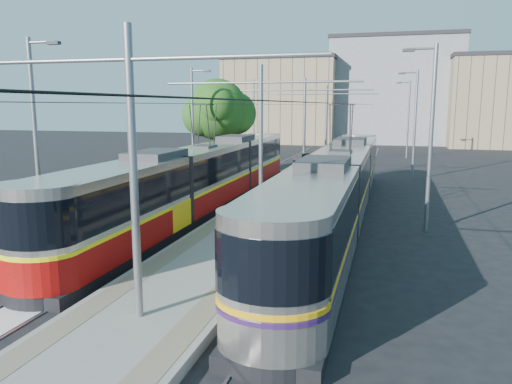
% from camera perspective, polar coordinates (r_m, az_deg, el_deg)
% --- Properties ---
extents(ground, '(160.00, 160.00, 0.00)m').
position_cam_1_polar(ground, '(16.59, -6.52, -9.43)').
color(ground, black).
rests_on(ground, ground).
extents(platform, '(4.00, 50.00, 0.30)m').
position_cam_1_polar(platform, '(32.51, 4.54, 0.43)').
color(platform, gray).
rests_on(platform, ground).
extents(tactile_strip_left, '(0.70, 50.00, 0.01)m').
position_cam_1_polar(tactile_strip_left, '(32.78, 2.06, 0.80)').
color(tactile_strip_left, gray).
rests_on(tactile_strip_left, platform).
extents(tactile_strip_right, '(0.70, 50.00, 0.01)m').
position_cam_1_polar(tactile_strip_right, '(32.25, 7.08, 0.59)').
color(tactile_strip_right, gray).
rests_on(tactile_strip_right, platform).
extents(rails, '(8.71, 70.00, 0.03)m').
position_cam_1_polar(rails, '(32.53, 4.54, 0.19)').
color(rails, gray).
rests_on(rails, ground).
extents(track_arrow, '(1.20, 5.00, 0.01)m').
position_cam_1_polar(track_arrow, '(15.88, -23.11, -11.06)').
color(track_arrow, silver).
rests_on(track_arrow, ground).
extents(tram_left, '(2.43, 28.00, 5.50)m').
position_cam_1_polar(tram_left, '(26.54, -5.91, 1.68)').
color(tram_left, black).
rests_on(tram_left, ground).
extents(tram_right, '(2.43, 29.47, 5.50)m').
position_cam_1_polar(tram_right, '(23.80, 9.52, 1.02)').
color(tram_right, black).
rests_on(tram_right, ground).
extents(catenary, '(9.20, 70.00, 7.00)m').
position_cam_1_polar(catenary, '(29.29, 3.62, 8.01)').
color(catenary, gray).
rests_on(catenary, platform).
extents(street_lamps, '(15.18, 38.22, 8.00)m').
position_cam_1_polar(street_lamps, '(36.03, 5.82, 7.78)').
color(street_lamps, gray).
rests_on(street_lamps, ground).
extents(shelter, '(0.91, 1.16, 2.24)m').
position_cam_1_polar(shelter, '(31.10, 5.17, 2.46)').
color(shelter, black).
rests_on(shelter, platform).
extents(tree, '(5.15, 4.76, 7.48)m').
position_cam_1_polar(tree, '(38.85, -3.92, 9.25)').
color(tree, '#382314').
rests_on(tree, ground).
extents(building_left, '(16.32, 12.24, 12.34)m').
position_cam_1_polar(building_left, '(76.20, 3.16, 10.39)').
color(building_left, gray).
rests_on(building_left, ground).
extents(building_centre, '(18.36, 14.28, 15.17)m').
position_cam_1_polar(building_centre, '(78.56, 15.52, 11.07)').
color(building_centre, gray).
rests_on(building_centre, ground).
extents(building_right, '(14.28, 10.20, 11.98)m').
position_cam_1_polar(building_right, '(73.90, 26.53, 9.26)').
color(building_right, gray).
rests_on(building_right, ground).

